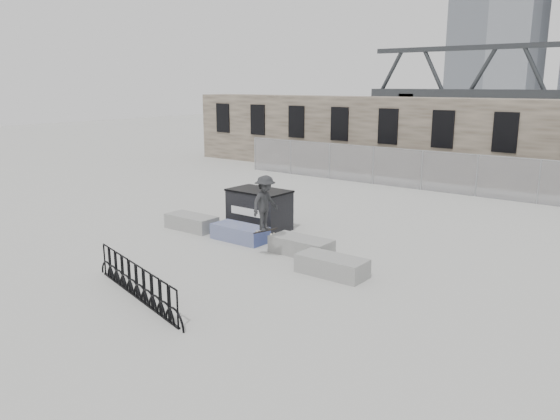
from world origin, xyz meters
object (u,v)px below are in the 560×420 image
object	(u,v)px
skateboarder	(265,203)
dumpster	(259,209)
planter_far_left	(191,222)
planter_offset	(332,265)
bike_rack	(137,282)
planter_center_right	(301,245)
planter_center_left	(240,232)

from	to	relation	value
skateboarder	dumpster	bearing A→B (deg)	42.46
planter_far_left	planter_offset	distance (m)	6.84
planter_offset	skateboarder	size ratio (longest dim) A/B	1.08
bike_rack	planter_offset	bearing A→B (deg)	56.57
skateboarder	planter_center_right	bearing A→B (deg)	-36.54
planter_offset	skateboarder	world-z (taller)	skateboarder
planter_center_left	planter_center_right	bearing A→B (deg)	0.27
planter_far_left	planter_center_left	size ratio (longest dim) A/B	1.00
planter_center_left	planter_center_right	world-z (taller)	same
planter_center_left	skateboarder	world-z (taller)	skateboarder
dumpster	skateboarder	distance (m)	3.59
planter_far_left	skateboarder	xyz separation A→B (m)	(4.29, -0.95, 1.44)
planter_offset	bike_rack	bearing A→B (deg)	-123.43
planter_far_left	planter_center_left	world-z (taller)	same
dumpster	planter_center_right	bearing A→B (deg)	-26.61
planter_far_left	planter_center_left	xyz separation A→B (m)	(2.41, -0.02, 0.00)
dumpster	planter_center_left	bearing A→B (deg)	-72.67
dumpster	skateboarder	world-z (taller)	skateboarder
planter_center_right	bike_rack	size ratio (longest dim) A/B	0.42
bike_rack	skateboarder	size ratio (longest dim) A/B	2.59
planter_far_left	bike_rack	xyz separation A→B (m)	(3.83, -5.49, 0.15)
dumpster	bike_rack	bearing A→B (deg)	-73.99
planter_center_right	skateboarder	world-z (taller)	skateboarder
planter_far_left	bike_rack	bearing A→B (deg)	-55.11
planter_offset	bike_rack	distance (m)	5.34
planter_center_right	planter_offset	size ratio (longest dim) A/B	1.00
planter_center_right	planter_offset	xyz separation A→B (m)	(1.79, -1.03, 0.00)
planter_center_right	planter_offset	distance (m)	2.06
planter_center_right	skateboarder	size ratio (longest dim) A/B	1.08
planter_far_left	planter_center_right	xyz separation A→B (m)	(4.98, -0.01, 0.00)
planter_center_right	planter_center_left	bearing A→B (deg)	-179.73
planter_far_left	bike_rack	distance (m)	6.69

